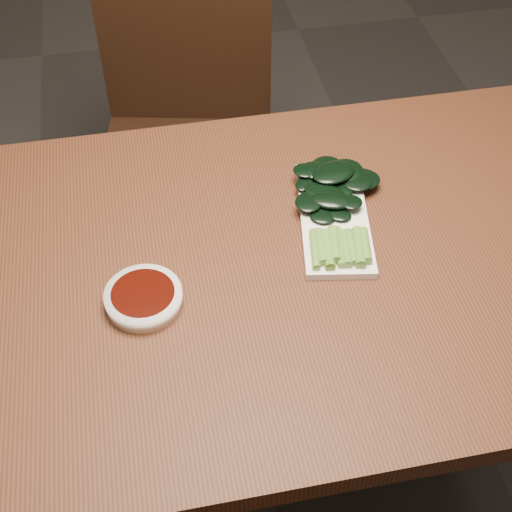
# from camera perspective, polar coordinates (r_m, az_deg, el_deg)

# --- Properties ---
(ground) EXTENTS (6.00, 6.00, 0.00)m
(ground) POSITION_cam_1_polar(r_m,az_deg,el_deg) (1.82, 0.81, -16.47)
(ground) COLOR #2A2827
(ground) RESTS_ON ground
(table) EXTENTS (1.40, 0.80, 0.75)m
(table) POSITION_cam_1_polar(r_m,az_deg,el_deg) (1.25, 1.14, -2.49)
(table) COLOR #472414
(table) RESTS_ON ground
(chair_far) EXTENTS (0.52, 0.52, 0.89)m
(chair_far) POSITION_cam_1_polar(r_m,az_deg,el_deg) (1.89, -5.62, 9.88)
(chair_far) COLOR black
(chair_far) RESTS_ON ground
(sauce_bowl) EXTENTS (0.12, 0.12, 0.03)m
(sauce_bowl) POSITION_cam_1_polar(r_m,az_deg,el_deg) (1.13, -8.98, -3.33)
(sauce_bowl) COLOR white
(sauce_bowl) RESTS_ON table
(serving_plate) EXTENTS (0.16, 0.29, 0.01)m
(serving_plate) POSITION_cam_1_polar(r_m,az_deg,el_deg) (1.26, 6.24, 3.05)
(serving_plate) COLOR white
(serving_plate) RESTS_ON table
(gai_lan) EXTENTS (0.18, 0.29, 0.03)m
(gai_lan) POSITION_cam_1_polar(r_m,az_deg,el_deg) (1.27, 6.25, 4.76)
(gai_lan) COLOR #5F9633
(gai_lan) RESTS_ON serving_plate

